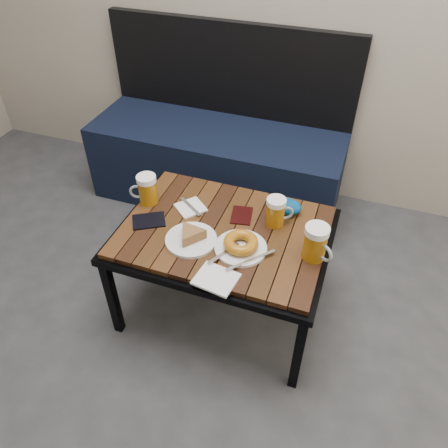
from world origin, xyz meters
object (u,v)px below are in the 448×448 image
(plate_bagel, at_px, (241,245))
(passport_navy, at_px, (149,221))
(plate_pie, at_px, (191,237))
(passport_burgundy, at_px, (242,215))
(beer_mug_centre, at_px, (276,212))
(beer_mug_right, at_px, (316,243))
(cafe_table, at_px, (224,237))
(bench, at_px, (218,156))
(knit_pouch, at_px, (285,206))
(beer_mug_left, at_px, (147,189))

(plate_bagel, height_order, passport_navy, plate_bagel)
(plate_pie, relative_size, passport_burgundy, 1.74)
(beer_mug_centre, relative_size, plate_bagel, 0.52)
(plate_pie, distance_m, plate_bagel, 0.19)
(beer_mug_right, relative_size, passport_navy, 1.10)
(plate_bagel, bearing_deg, beer_mug_right, 11.17)
(passport_navy, bearing_deg, passport_burgundy, 84.45)
(cafe_table, relative_size, beer_mug_right, 5.90)
(cafe_table, xyz_separation_m, passport_burgundy, (0.04, 0.10, 0.05))
(passport_navy, bearing_deg, bench, 150.81)
(bench, relative_size, passport_navy, 10.78)
(passport_navy, distance_m, knit_pouch, 0.56)
(plate_pie, distance_m, passport_navy, 0.21)
(beer_mug_centre, height_order, passport_burgundy, beer_mug_centre)
(knit_pouch, bearing_deg, plate_pie, -135.12)
(cafe_table, relative_size, passport_burgundy, 7.36)
(beer_mug_centre, relative_size, passport_burgundy, 1.08)
(passport_navy, relative_size, passport_burgundy, 1.14)
(cafe_table, distance_m, beer_mug_right, 0.38)
(bench, height_order, cafe_table, bench)
(plate_bagel, distance_m, passport_navy, 0.40)
(knit_pouch, bearing_deg, passport_navy, -154.15)
(bench, distance_m, cafe_table, 0.87)
(beer_mug_right, height_order, plate_pie, beer_mug_right)
(knit_pouch, bearing_deg, plate_bagel, -110.36)
(bench, bearing_deg, beer_mug_left, -93.14)
(beer_mug_left, relative_size, plate_pie, 0.66)
(plate_pie, bearing_deg, knit_pouch, 44.88)
(beer_mug_centre, xyz_separation_m, passport_burgundy, (-0.14, 0.00, -0.06))
(plate_bagel, bearing_deg, passport_burgundy, 106.80)
(bench, distance_m, beer_mug_right, 1.11)
(cafe_table, xyz_separation_m, plate_bagel, (0.10, -0.09, 0.07))
(plate_bagel, bearing_deg, cafe_table, 138.48)
(plate_pie, height_order, plate_bagel, plate_pie)
(passport_burgundy, bearing_deg, knit_pouch, 17.19)
(plate_pie, distance_m, knit_pouch, 0.42)
(beer_mug_right, xyz_separation_m, knit_pouch, (-0.16, 0.22, -0.04))
(cafe_table, xyz_separation_m, plate_pie, (-0.10, -0.11, 0.07))
(beer_mug_centre, height_order, passport_navy, beer_mug_centre)
(beer_mug_left, height_order, passport_burgundy, beer_mug_left)
(bench, relative_size, plate_bagel, 5.89)
(beer_mug_left, distance_m, plate_pie, 0.32)
(beer_mug_centre, height_order, plate_bagel, beer_mug_centre)
(passport_navy, bearing_deg, beer_mug_centre, 77.63)
(beer_mug_left, bearing_deg, bench, -112.97)
(plate_bagel, bearing_deg, plate_pie, -173.98)
(beer_mug_right, bearing_deg, plate_pie, -136.57)
(beer_mug_left, height_order, beer_mug_centre, beer_mug_left)
(plate_pie, height_order, passport_navy, plate_pie)
(cafe_table, height_order, knit_pouch, knit_pouch)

